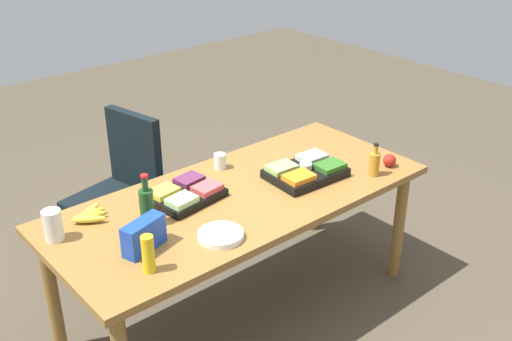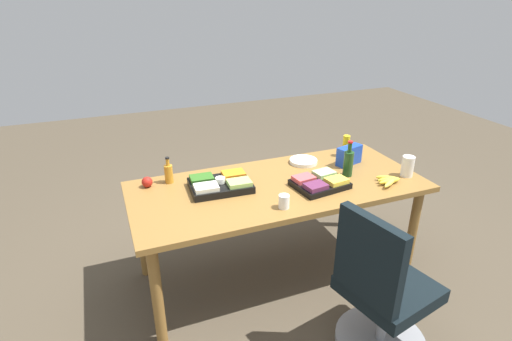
% 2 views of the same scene
% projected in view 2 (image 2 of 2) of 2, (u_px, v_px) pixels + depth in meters
% --- Properties ---
extents(ground_plane, '(10.00, 10.00, 0.00)m').
position_uv_depth(ground_plane, '(276.00, 272.00, 3.24)').
color(ground_plane, '#4B4132').
extents(conference_table, '(2.11, 0.92, 0.78)m').
position_uv_depth(conference_table, '(278.00, 194.00, 2.95)').
color(conference_table, olive).
rests_on(conference_table, ground).
extents(office_chair, '(0.58, 0.57, 1.00)m').
position_uv_depth(office_chair, '(381.00, 300.00, 2.40)').
color(office_chair, gray).
rests_on(office_chair, ground).
extents(apple_red, '(0.09, 0.09, 0.08)m').
position_uv_depth(apple_red, '(147.00, 182.00, 2.86)').
color(apple_red, '#AB1F16').
rests_on(apple_red, conference_table).
extents(paper_cup, '(0.08, 0.08, 0.09)m').
position_uv_depth(paper_cup, '(284.00, 201.00, 2.59)').
color(paper_cup, white).
rests_on(paper_cup, conference_table).
extents(mustard_bottle, '(0.06, 0.06, 0.18)m').
position_uv_depth(mustard_bottle, '(346.00, 146.00, 3.37)').
color(mustard_bottle, yellow).
rests_on(mustard_bottle, conference_table).
extents(fruit_platter, '(0.39, 0.33, 0.07)m').
position_uv_depth(fruit_platter, '(320.00, 183.00, 2.87)').
color(fruit_platter, black).
rests_on(fruit_platter, conference_table).
extents(veggie_tray, '(0.44, 0.32, 0.09)m').
position_uv_depth(veggie_tray, '(220.00, 184.00, 2.84)').
color(veggie_tray, black).
rests_on(veggie_tray, conference_table).
extents(banana_bunch, '(0.20, 0.19, 0.04)m').
position_uv_depth(banana_bunch, '(389.00, 180.00, 2.92)').
color(banana_bunch, yellow).
rests_on(banana_bunch, conference_table).
extents(mayo_jar, '(0.10, 0.10, 0.16)m').
position_uv_depth(mayo_jar, '(408.00, 166.00, 3.02)').
color(mayo_jar, white).
rests_on(mayo_jar, conference_table).
extents(chip_bag_blue, '(0.23, 0.14, 0.15)m').
position_uv_depth(chip_bag_blue, '(349.00, 155.00, 3.22)').
color(chip_bag_blue, '#1A40B4').
rests_on(chip_bag_blue, conference_table).
extents(paper_plate_stack, '(0.25, 0.25, 0.03)m').
position_uv_depth(paper_plate_stack, '(303.00, 161.00, 3.26)').
color(paper_plate_stack, white).
rests_on(paper_plate_stack, conference_table).
extents(dressing_bottle, '(0.07, 0.07, 0.20)m').
position_uv_depth(dressing_bottle, '(169.00, 173.00, 2.91)').
color(dressing_bottle, orange).
rests_on(dressing_bottle, conference_table).
extents(wine_bottle, '(0.08, 0.08, 0.27)m').
position_uv_depth(wine_bottle, '(348.00, 163.00, 3.01)').
color(wine_bottle, '#1D431D').
rests_on(wine_bottle, conference_table).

